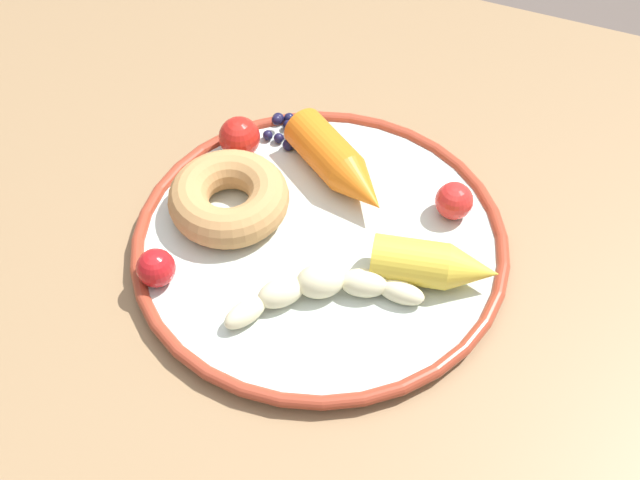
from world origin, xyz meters
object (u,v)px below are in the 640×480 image
Objects in this scene: carrot_yellow at (435,265)px; donut at (229,198)px; blueberry_pile at (288,128)px; dining_table at (363,342)px; tomato_mid at (156,268)px; tomato_far at (454,201)px; banana at (322,289)px; carrot_orange at (339,165)px; plate at (320,242)px; tomato_near at (239,137)px.

carrot_yellow is 0.20m from donut.
donut is 2.18× the size of blueberry_pile.
carrot_yellow reaches higher than dining_table.
donut is 0.10m from tomato_mid.
tomato_mid is (0.17, 0.07, 0.11)m from dining_table.
donut is (0.20, -0.01, -0.00)m from carrot_yellow.
tomato_far reaches higher than dining_table.
banana is 0.14m from tomato_mid.
dining_table is at bearing 133.52° from blueberry_pile.
blueberry_pile is at bearing -30.54° from carrot_orange.
carrot_orange reaches higher than blueberry_pile.
carrot_yellow is (-0.11, 0.00, 0.02)m from plate.
plate is 3.07× the size of donut.
plate is at bearing -140.21° from tomato_mid.
donut is 3.18× the size of tomato_far.
dining_table is 0.23m from tomato_near.
carrot_yellow reaches higher than blueberry_pile.
plate is 0.14m from tomato_near.
banana is at bearing 121.38° from blueberry_pile.
donut is at bearing 43.29° from carrot_orange.
tomato_mid is at bearing 58.90° from carrot_orange.
banana reaches higher than dining_table.
banana is at bearing 45.09° from dining_table.
tomato_mid is at bearing 90.66° from tomato_near.
carrot_yellow is 0.08m from tomato_far.
dining_table is at bearing -134.91° from banana.
plate is 8.40× the size of tomato_near.
carrot_orange is 0.11m from tomato_far.
donut is (0.11, -0.06, 0.01)m from banana.
banana is (-0.03, 0.06, 0.02)m from plate.
carrot_orange is 1.18× the size of donut.
banana is 1.33× the size of carrot_yellow.
carrot_yellow is 2.23× the size of blueberry_pile.
plate is at bearing -66.77° from banana.
blueberry_pile is (0.14, -0.14, 0.10)m from dining_table.
carrot_orange reaches higher than carrot_yellow.
carrot_yellow is at bearing 94.34° from tomato_far.
tomato_mid is at bearing 21.29° from dining_table.
tomato_far is (-0.21, -0.17, 0.00)m from tomato_mid.
dining_table is 0.16m from tomato_far.
banana is (0.03, 0.03, 0.11)m from dining_table.
tomato_near reaches higher than blueberry_pile.
banana is at bearing 60.50° from tomato_far.
tomato_mid reaches higher than banana.
banana is 0.14m from carrot_orange.
donut is at bearing -0.38° from plate.
carrot_yellow reaches higher than banana.
carrot_orange is at bearing -81.83° from plate.
tomato_near is at bearing -33.27° from plate.
carrot_yellow and tomato_near have the same top height.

